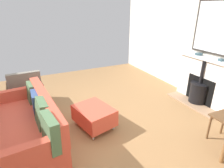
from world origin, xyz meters
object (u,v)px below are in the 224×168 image
Objects in this scene: mantel_bowl_far at (221,60)px; sofa at (25,128)px; ottoman at (94,115)px; armchair_accent at (25,87)px; fireplace at (203,84)px; mantel_bowl_near at (199,54)px.

sofa is at bearing -5.69° from mantel_bowl_far.
ottoman is (2.44, -0.43, -0.80)m from mantel_bowl_far.
mantel_bowl_far is at bearing 174.31° from sofa.
fireplace is at bearing 157.33° from armchair_accent.
fireplace is 11.26× the size of mantel_bowl_far.
ottoman is 0.96× the size of armchair_accent.
mantel_bowl_near is at bearing -92.56° from fireplace.
sofa reaches higher than ottoman.
mantel_bowl_far is 0.15× the size of armchair_accent.
mantel_bowl_far reaches higher than armchair_accent.
fireplace reaches higher than ottoman.
armchair_accent is (1.00, -1.28, 0.23)m from ottoman.
ottoman is (-1.08, -0.08, -0.12)m from sofa.
mantel_bowl_near is 0.20× the size of ottoman.
armchair_accent is at bearing -26.49° from mantel_bowl_far.
mantel_bowl_far is at bearing 153.51° from armchair_accent.
mantel_bowl_far reaches higher than ottoman.
armchair_accent is at bearing -19.08° from mantel_bowl_near.
fireplace is at bearing 87.44° from mantel_bowl_near.
sofa is at bearing 86.60° from armchair_accent.
fireplace is 3.72m from armchair_accent.
mantel_bowl_near is at bearing 160.92° from armchair_accent.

